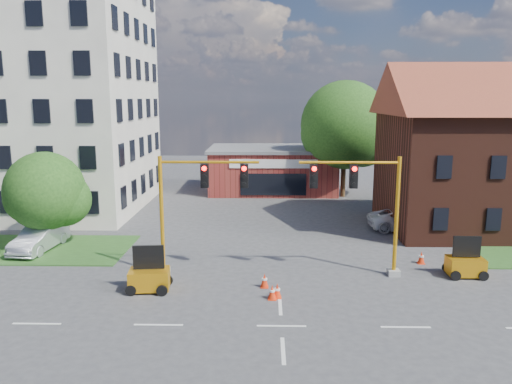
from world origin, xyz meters
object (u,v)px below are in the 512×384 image
(trailer_west, at_px, (149,277))
(pickup_white, at_px, (406,219))
(trailer_east, at_px, (465,264))
(signal_mast_west, at_px, (193,201))
(signal_mast_east, at_px, (365,201))

(trailer_west, xyz_separation_m, pickup_white, (15.34, 11.54, 0.06))
(trailer_west, bearing_deg, trailer_east, 1.97)
(trailer_east, height_order, pickup_white, trailer_east)
(signal_mast_west, relative_size, trailer_east, 3.04)
(trailer_west, height_order, trailer_east, trailer_west)
(signal_mast_east, relative_size, trailer_west, 2.90)
(signal_mast_east, relative_size, trailer_east, 3.04)
(signal_mast_east, xyz_separation_m, trailer_west, (-10.56, -2.33, -3.25))
(signal_mast_west, bearing_deg, pickup_white, 34.30)
(signal_mast_west, bearing_deg, signal_mast_east, 0.00)
(trailer_east, distance_m, pickup_white, 9.28)
(signal_mast_east, xyz_separation_m, trailer_east, (5.29, -0.06, -3.28))
(signal_mast_east, bearing_deg, pickup_white, 62.53)
(trailer_west, distance_m, trailer_east, 16.01)
(signal_mast_west, height_order, pickup_white, signal_mast_west)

